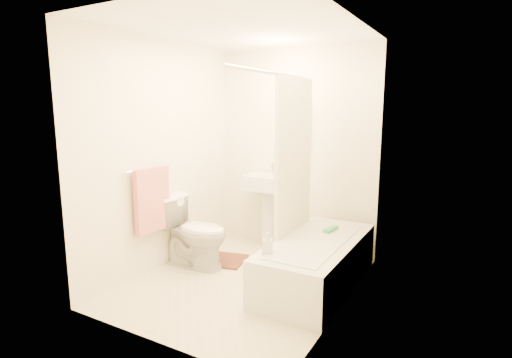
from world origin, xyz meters
The scene contains 17 objects.
floor centered at (0.00, 0.00, 0.00)m, with size 2.40×2.40×0.00m, color beige.
ceiling centered at (0.00, 0.00, 2.40)m, with size 2.40×2.40×0.00m, color white.
wall_back centered at (0.00, 1.20, 1.20)m, with size 2.00×0.02×2.40m, color beige.
wall_left centered at (-1.00, 0.00, 1.20)m, with size 0.02×2.40×2.40m, color beige.
wall_right centered at (1.00, 0.00, 1.20)m, with size 0.02×2.40×2.40m, color beige.
mirror centered at (0.00, 1.18, 1.50)m, with size 0.40×0.03×0.55m, color white.
curtain_rod centered at (0.30, 0.10, 2.00)m, with size 0.03×0.03×1.70m, color silver.
shower_curtain centered at (0.30, 0.50, 1.22)m, with size 0.04×0.80×1.55m, color silver.
towel_bar centered at (-0.96, -0.25, 1.10)m, with size 0.02×0.02×0.60m, color silver.
towel centered at (-0.93, -0.25, 0.78)m, with size 0.06×0.45×0.66m, color #CC7266.
toilet_paper centered at (-0.93, 0.12, 0.70)m, with size 0.12×0.12×0.11m, color white.
toilet centered at (-0.69, 0.11, 0.38)m, with size 0.43×0.77×0.76m, color white.
sink centered at (-0.30, 1.06, 0.49)m, with size 0.50×0.40×0.98m, color silver, non-canonical shape.
bathtub centered at (0.65, 0.30, 0.23)m, with size 0.70×1.60×0.45m, color silver, non-canonical shape.
bath_mat centered at (-0.55, 0.35, 0.01)m, with size 0.59×0.44×0.02m, color #4C2822.
soap_bottle centered at (0.40, -0.25, 0.55)m, with size 0.09×0.09×0.19m, color white.
scrub_brush centered at (0.67, 0.63, 0.47)m, with size 0.07×0.22×0.04m, color #36A65E.
Camera 1 is at (1.94, -3.18, 1.70)m, focal length 28.00 mm.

